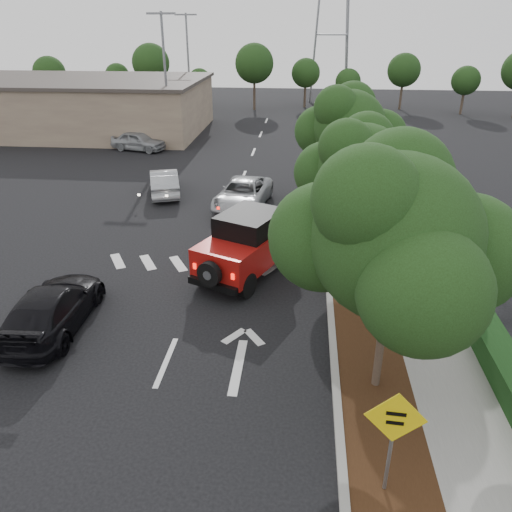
# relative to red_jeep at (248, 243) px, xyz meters

# --- Properties ---
(ground) EXTENTS (120.00, 120.00, 0.00)m
(ground) POSITION_rel_red_jeep_xyz_m (-1.68, -5.57, -1.17)
(ground) COLOR black
(ground) RESTS_ON ground
(curb) EXTENTS (0.20, 70.00, 0.15)m
(curb) POSITION_rel_red_jeep_xyz_m (2.92, 6.43, -1.10)
(curb) COLOR #9E9B93
(curb) RESTS_ON ground
(planting_strip) EXTENTS (1.80, 70.00, 0.12)m
(planting_strip) POSITION_rel_red_jeep_xyz_m (3.92, 6.43, -1.11)
(planting_strip) COLOR black
(planting_strip) RESTS_ON ground
(sidewalk) EXTENTS (2.00, 70.00, 0.12)m
(sidewalk) POSITION_rel_red_jeep_xyz_m (5.82, 6.43, -1.11)
(sidewalk) COLOR gray
(sidewalk) RESTS_ON ground
(hedge) EXTENTS (0.80, 70.00, 0.80)m
(hedge) POSITION_rel_red_jeep_xyz_m (7.22, 6.43, -0.77)
(hedge) COLOR black
(hedge) RESTS_ON ground
(commercial_building) EXTENTS (22.00, 12.00, 4.00)m
(commercial_building) POSITION_rel_red_jeep_xyz_m (-17.68, 24.43, 0.83)
(commercial_building) COLOR #7C6655
(commercial_building) RESTS_ON ground
(transmission_tower) EXTENTS (7.00, 4.00, 28.00)m
(transmission_tower) POSITION_rel_red_jeep_xyz_m (4.32, 42.43, -1.17)
(transmission_tower) COLOR slate
(transmission_tower) RESTS_ON ground
(street_tree_near) EXTENTS (3.80, 3.80, 5.92)m
(street_tree_near) POSITION_rel_red_jeep_xyz_m (3.92, -6.07, -1.17)
(street_tree_near) COLOR black
(street_tree_near) RESTS_ON ground
(street_tree_mid) EXTENTS (3.20, 3.20, 5.32)m
(street_tree_mid) POSITION_rel_red_jeep_xyz_m (3.92, 0.93, -1.17)
(street_tree_mid) COLOR black
(street_tree_mid) RESTS_ON ground
(street_tree_far) EXTENTS (3.40, 3.40, 5.62)m
(street_tree_far) POSITION_rel_red_jeep_xyz_m (3.92, 7.43, -1.17)
(street_tree_far) COLOR black
(street_tree_far) RESTS_ON ground
(light_pole_a) EXTENTS (2.00, 0.22, 9.00)m
(light_pole_a) POSITION_rel_red_jeep_xyz_m (-8.18, 20.43, -1.17)
(light_pole_a) COLOR slate
(light_pole_a) RESTS_ON ground
(light_pole_b) EXTENTS (2.00, 0.22, 9.00)m
(light_pole_b) POSITION_rel_red_jeep_xyz_m (-9.18, 32.43, -1.17)
(light_pole_b) COLOR slate
(light_pole_b) RESTS_ON ground
(red_jeep) EXTENTS (3.52, 4.71, 2.30)m
(red_jeep) POSITION_rel_red_jeep_xyz_m (0.00, 0.00, 0.00)
(red_jeep) COLOR black
(red_jeep) RESTS_ON ground
(silver_suv_ahead) EXTENTS (2.90, 5.14, 1.36)m
(silver_suv_ahead) POSITION_rel_red_jeep_xyz_m (-1.06, 7.04, -0.49)
(silver_suv_ahead) COLOR #9EA0A5
(silver_suv_ahead) RESTS_ON ground
(black_suv_oncoming) EXTENTS (2.08, 4.77, 1.36)m
(black_suv_oncoming) POSITION_rel_red_jeep_xyz_m (-5.48, -4.19, -0.49)
(black_suv_oncoming) COLOR black
(black_suv_oncoming) RESTS_ON ground
(silver_sedan_oncoming) EXTENTS (2.56, 4.31, 1.34)m
(silver_sedan_oncoming) POSITION_rel_red_jeep_xyz_m (-5.48, 8.70, -0.50)
(silver_sedan_oncoming) COLOR #A4A8AC
(silver_sedan_oncoming) RESTS_ON ground
(parked_suv) EXTENTS (4.18, 2.50, 1.33)m
(parked_suv) POSITION_rel_red_jeep_xyz_m (-9.89, 18.13, -0.50)
(parked_suv) COLOR #96999D
(parked_suv) RESTS_ON ground
(speed_hump_sign) EXTENTS (1.13, 0.12, 2.42)m
(speed_hump_sign) POSITION_rel_red_jeep_xyz_m (3.72, -9.27, 0.50)
(speed_hump_sign) COLOR slate
(speed_hump_sign) RESTS_ON ground
(terracotta_planter) EXTENTS (0.74, 0.74, 1.28)m
(terracotta_planter) POSITION_rel_red_jeep_xyz_m (4.92, -2.74, -0.31)
(terracotta_planter) COLOR brown
(terracotta_planter) RESTS_ON ground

